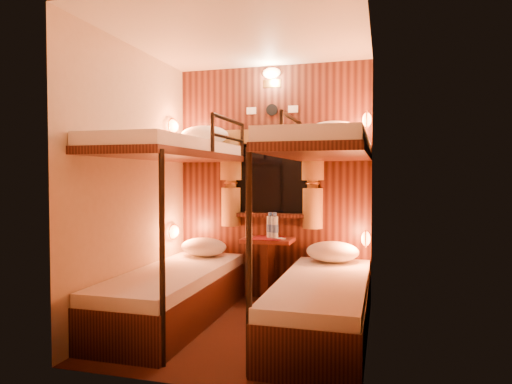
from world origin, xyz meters
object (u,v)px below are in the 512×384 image
(bunk_left, at_px, (174,258))
(bottle_right, at_px, (275,227))
(bunk_right, at_px, (323,265))
(table, at_px, (268,261))
(bottle_left, at_px, (270,227))

(bunk_left, distance_m, bottle_right, 1.08)
(bunk_right, bearing_deg, bunk_left, 180.00)
(bottle_right, bearing_deg, table, 175.34)
(bunk_left, height_order, table, bunk_left)
(bottle_left, bearing_deg, bunk_right, -52.23)
(table, bearing_deg, bottle_right, -4.66)
(bunk_right, bearing_deg, bottle_left, 127.77)
(table, bearing_deg, bunk_right, -50.33)
(bunk_left, relative_size, bottle_left, 7.41)
(bunk_left, height_order, bottle_right, bunk_left)
(bunk_left, bearing_deg, table, 50.33)
(table, relative_size, bottle_right, 2.51)
(table, distance_m, bottle_left, 0.35)
(bottle_left, bearing_deg, bunk_left, -128.89)
(table, relative_size, bottle_left, 2.56)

